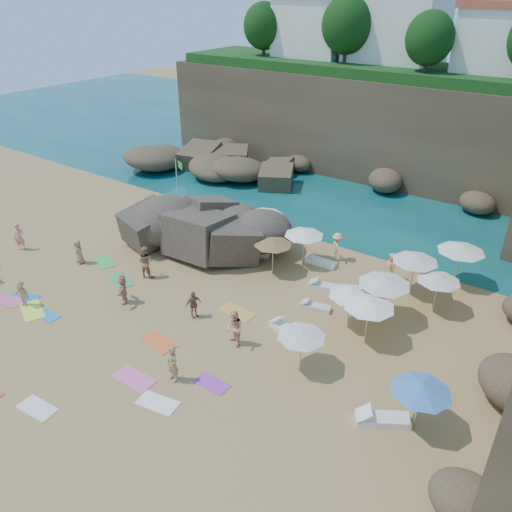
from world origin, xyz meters
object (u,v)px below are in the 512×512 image
Objects in this scene: person_stand_4 at (391,267)px; person_stand_0 at (19,237)px; parasol_2 at (439,278)px; person_stand_5 at (258,237)px; rock_outcrop at (215,250)px; person_stand_1 at (145,262)px; flag_pole at (178,181)px; parasol_0 at (265,212)px; lounger_0 at (252,253)px; person_stand_2 at (337,247)px; person_stand_3 at (193,305)px; parasol_1 at (304,233)px.

person_stand_0 is at bearing -113.47° from person_stand_4.
parasol_2 is 10.97m from person_stand_5.
person_stand_1 is at bearing -103.73° from rock_outcrop.
flag_pole is 1.89× the size of parasol_2.
parasol_0 is at bearing 1.87° from flag_pole.
lounger_0 is 1.18× the size of person_stand_2.
person_stand_4 is (6.51, 8.92, 0.09)m from person_stand_3.
person_stand_4 is (19.94, 9.72, -0.05)m from person_stand_0.
person_stand_2 is 1.06× the size of person_stand_4.
person_stand_2 is at bearing 25.70° from rock_outcrop.
person_stand_3 is (3.61, -6.05, 0.72)m from rock_outcrop.
parasol_2 reaches higher than person_stand_5.
person_stand_5 reaches higher than person_stand_3.
flag_pole reaches higher than person_stand_4.
parasol_2 reaches higher than person_stand_4.
person_stand_5 is at bearing 179.13° from parasol_2.
person_stand_3 is at bearing -101.67° from parasol_1.
lounger_0 is 7.00m from person_stand_3.
person_stand_0 is 0.97× the size of person_stand_5.
parasol_2 is 12.05m from person_stand_3.
person_stand_4 is (-2.92, 1.50, -1.04)m from parasol_2.
person_stand_2 is (16.48, 10.05, 0.00)m from person_stand_0.
person_stand_1 is at bearing -24.08° from person_stand_0.
person_stand_4 is at bearing -14.47° from person_stand_5.
rock_outcrop is at bearing 51.68° from person_stand_3.
rock_outcrop is at bearing -173.98° from parasol_2.
lounger_0 is at bearing 19.49° from rock_outcrop.
parasol_1 is 1.58× the size of person_stand_3.
parasol_2 is at bearing -25.57° from lounger_0.
person_stand_4 is (4.90, 1.14, -1.16)m from parasol_1.
parasol_2 reaches higher than person_stand_1.
flag_pole reaches higher than parasol_0.
parasol_1 is 1.07× the size of parasol_2.
person_stand_5 is at bearing -176.55° from parasol_1.
parasol_1 is 8.04m from person_stand_3.
lounger_0 is at bearing -75.71° from parasol_0.
person_stand_2 is at bearing -3.81° from person_stand_5.
parasol_0 is at bearing 82.91° from person_stand_5.
parasol_2 is 15.44m from person_stand_1.
person_stand_4 is (11.26, 7.54, -0.12)m from person_stand_1.
flag_pole is 10.69m from person_stand_0.
rock_outcrop is 4.76× the size of person_stand_4.
parasol_2 is 1.23× the size of person_stand_2.
parasol_1 is at bearing -20.44° from person_stand_5.
rock_outcrop is 3.90m from parasol_0.
person_stand_5 reaches higher than rock_outcrop.
parasol_2 is 3.44m from person_stand_4.
person_stand_2 is (1.44, 1.47, -1.11)m from parasol_1.
rock_outcrop is at bearing -3.31° from person_stand_0.
lounger_0 is 6.46m from person_stand_1.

